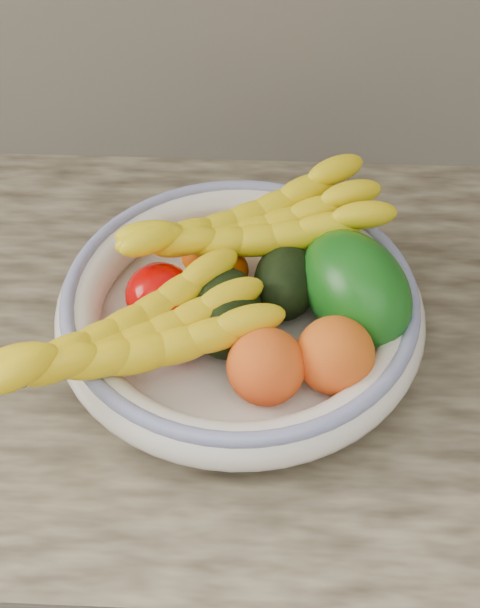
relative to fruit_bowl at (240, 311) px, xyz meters
name	(u,v)px	position (x,y,z in m)	size (l,w,h in m)	color
kitchen_counter	(241,524)	(0.00, 0.03, -0.48)	(2.44, 0.66, 1.40)	brown
fruit_bowl	(240,311)	(0.00, 0.00, 0.00)	(0.39, 0.39, 0.08)	silver
clementine_back_left	(204,255)	(-0.04, 0.08, 0.01)	(0.05, 0.05, 0.05)	#F45F05
clementine_back_right	(281,241)	(0.04, 0.11, 0.01)	(0.05, 0.05, 0.04)	orange
clementine_back_mid	(225,270)	(-0.02, 0.06, 0.01)	(0.05, 0.05, 0.05)	#E15704
tomato_left	(160,295)	(-0.08, 0.01, 0.01)	(0.07, 0.07, 0.07)	#C10201
tomato_near_left	(175,331)	(-0.06, -0.04, 0.01)	(0.07, 0.07, 0.06)	#B20005
avocado_center	(226,313)	(-0.01, -0.02, 0.02)	(0.08, 0.11, 0.08)	black
avocado_right	(286,281)	(0.05, 0.03, 0.02)	(0.07, 0.10, 0.07)	black
green_mango	(355,289)	(0.12, 0.01, 0.03)	(0.10, 0.15, 0.11)	#0F5110
peach_front	(266,366)	(0.03, -0.09, 0.02)	(0.08, 0.08, 0.08)	orange
peach_right	(335,355)	(0.10, -0.07, 0.02)	(0.08, 0.08, 0.08)	orange
banana_bunch_back	(252,232)	(0.01, 0.08, 0.04)	(0.31, 0.12, 0.09)	yellow
banana_bunch_front	(131,345)	(-0.10, -0.08, 0.03)	(0.31, 0.12, 0.09)	yellow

